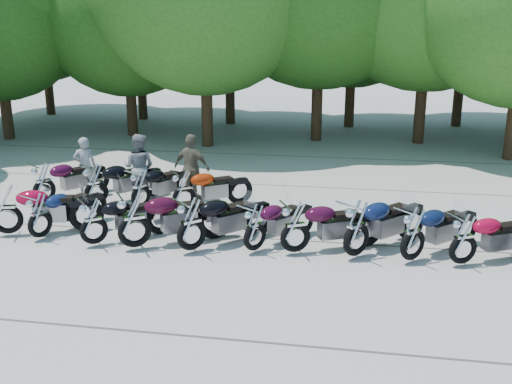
% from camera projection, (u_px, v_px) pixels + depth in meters
% --- Properties ---
extents(ground, '(90.00, 90.00, 0.00)m').
position_uv_depth(ground, '(244.00, 264.00, 12.29)').
color(ground, gray).
rests_on(ground, ground).
extents(tree_2, '(7.31, 7.31, 8.97)m').
position_uv_depth(tree_2, '(126.00, 5.00, 24.10)').
color(tree_2, '#3A2614').
rests_on(tree_2, ground).
extents(tree_9, '(7.59, 7.59, 9.32)m').
position_uv_depth(tree_9, '(41.00, 3.00, 29.54)').
color(tree_9, '#3A2614').
rests_on(tree_9, ground).
extents(tree_11, '(7.56, 7.56, 9.28)m').
position_uv_depth(tree_11, '(229.00, 2.00, 26.88)').
color(tree_11, '#3A2614').
rests_on(tree_11, ground).
extents(motorcycle_0, '(2.53, 1.55, 1.37)m').
position_uv_depth(motorcycle_0, '(6.00, 208.00, 13.63)').
color(motorcycle_0, maroon).
rests_on(motorcycle_0, ground).
extents(motorcycle_1, '(1.55, 2.21, 1.21)m').
position_uv_depth(motorcycle_1, '(39.00, 214.00, 13.45)').
color(motorcycle_1, '#0E1A3F').
rests_on(motorcycle_1, ground).
extents(motorcycle_2, '(2.07, 1.91, 1.22)m').
position_uv_depth(motorcycle_2, '(93.00, 220.00, 13.04)').
color(motorcycle_2, black).
rests_on(motorcycle_2, ground).
extents(motorcycle_3, '(2.55, 2.03, 1.43)m').
position_uv_depth(motorcycle_3, '(134.00, 219.00, 12.80)').
color(motorcycle_3, '#340719').
rests_on(motorcycle_3, ground).
extents(motorcycle_4, '(2.24, 2.23, 1.37)m').
position_uv_depth(motorcycle_4, '(191.00, 223.00, 12.66)').
color(motorcycle_4, black).
rests_on(motorcycle_4, ground).
extents(motorcycle_5, '(1.79, 2.11, 1.21)m').
position_uv_depth(motorcycle_5, '(255.00, 226.00, 12.69)').
color(motorcycle_5, '#380723').
rests_on(motorcycle_5, ground).
extents(motorcycle_6, '(2.39, 1.67, 1.31)m').
position_uv_depth(motorcycle_6, '(295.00, 226.00, 12.57)').
color(motorcycle_6, '#34071E').
rests_on(motorcycle_6, ground).
extents(motorcycle_7, '(2.25, 2.36, 1.41)m').
position_uv_depth(motorcycle_7, '(357.00, 227.00, 12.35)').
color(motorcycle_7, '#0D173B').
rests_on(motorcycle_7, ground).
extents(motorcycle_8, '(2.17, 2.14, 1.32)m').
position_uv_depth(motorcycle_8, '(413.00, 232.00, 12.15)').
color(motorcycle_8, '#0C1635').
rests_on(motorcycle_8, ground).
extents(motorcycle_9, '(2.26, 1.61, 1.24)m').
position_uv_depth(motorcycle_9, '(464.00, 238.00, 11.98)').
color(motorcycle_9, '#A10525').
rests_on(motorcycle_9, ground).
extents(motorcycle_11, '(1.85, 2.28, 1.29)m').
position_uv_depth(motorcycle_11, '(43.00, 181.00, 15.97)').
color(motorcycle_11, '#390725').
rests_on(motorcycle_11, ground).
extents(motorcycle_12, '(2.07, 2.29, 1.34)m').
position_uv_depth(motorcycle_12, '(96.00, 183.00, 15.69)').
color(motorcycle_12, black).
rests_on(motorcycle_12, ground).
extents(motorcycle_13, '(1.61, 2.22, 1.22)m').
position_uv_depth(motorcycle_13, '(140.00, 187.00, 15.55)').
color(motorcycle_13, black).
rests_on(motorcycle_13, ground).
extents(motorcycle_14, '(2.18, 1.79, 1.24)m').
position_uv_depth(motorcycle_14, '(184.00, 189.00, 15.39)').
color(motorcycle_14, '#A02605').
rests_on(motorcycle_14, ground).
extents(rider_0, '(0.72, 0.62, 1.68)m').
position_uv_depth(rider_0, '(85.00, 166.00, 16.78)').
color(rider_0, gray).
rests_on(rider_0, ground).
extents(rider_1, '(0.94, 0.75, 1.84)m').
position_uv_depth(rider_1, '(139.00, 167.00, 16.35)').
color(rider_1, gray).
rests_on(rider_1, ground).
extents(rider_2, '(1.17, 0.75, 1.85)m').
position_uv_depth(rider_2, '(192.00, 168.00, 16.26)').
color(rider_2, brown).
rests_on(rider_2, ground).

